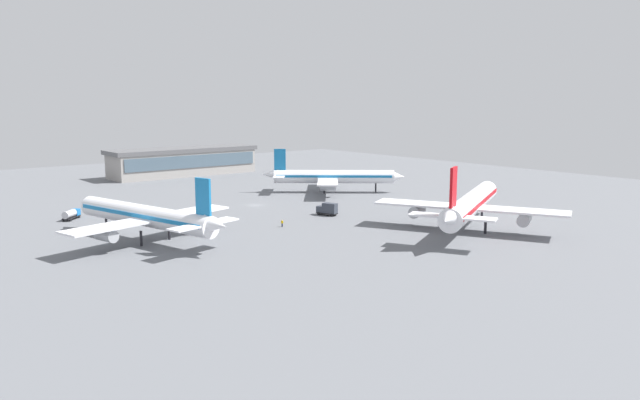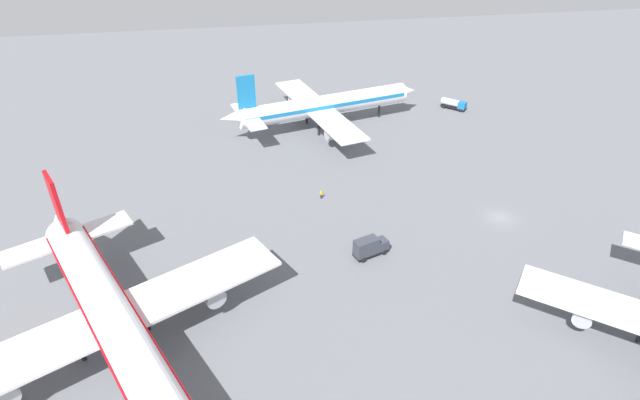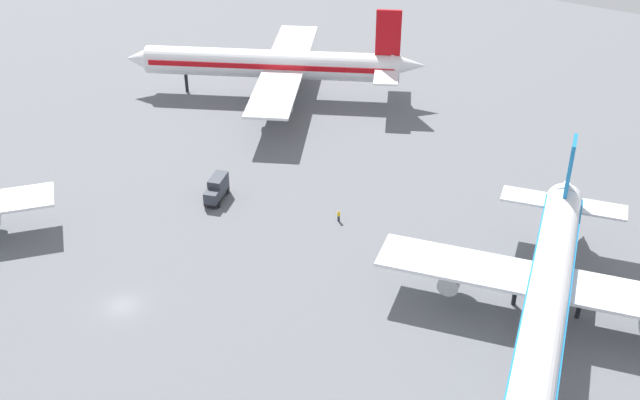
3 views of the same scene
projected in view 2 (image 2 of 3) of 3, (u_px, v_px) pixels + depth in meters
name	position (u px, v px, depth m)	size (l,w,h in m)	color
ground	(500.00, 217.00, 87.79)	(288.00, 288.00, 0.00)	slate
airplane_at_gate	(115.00, 324.00, 58.62)	(50.85, 42.32, 16.68)	white
airplane_taxiing	(323.00, 105.00, 116.86)	(39.75, 48.80, 15.01)	white
catering_truck	(370.00, 247.00, 78.05)	(3.59, 5.91, 3.30)	black
fuel_truck	(454.00, 104.00, 128.48)	(5.79, 5.81, 2.50)	black
ground_crew_worker	(321.00, 194.00, 92.61)	(0.52, 0.52, 1.67)	#1E2338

